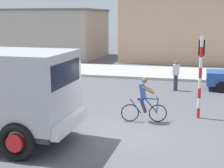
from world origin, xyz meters
name	(u,v)px	position (x,y,z in m)	size (l,w,h in m)	color
ground_plane	(120,134)	(0.00, 0.00, 0.00)	(120.00, 120.00, 0.00)	#56565B
sidewalk_far	(162,73)	(0.00, 12.66, 0.08)	(80.00, 5.00, 0.16)	#ADADA8
cyclist	(144,100)	(0.56, 1.54, 0.86)	(1.70, 0.57, 1.72)	black
traffic_light_pole	(201,66)	(2.57, 2.65, 2.07)	(0.24, 0.43, 3.20)	red
pedestrian_near_kerb	(176,75)	(1.32, 7.45, 0.85)	(0.34, 0.22, 1.62)	#2D334C
building_corner_left	(52,33)	(-11.63, 20.25, 2.30)	(9.70, 7.55, 4.60)	#9E9389
building_mid_block	(181,29)	(0.83, 19.66, 2.81)	(10.30, 5.15, 5.61)	tan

